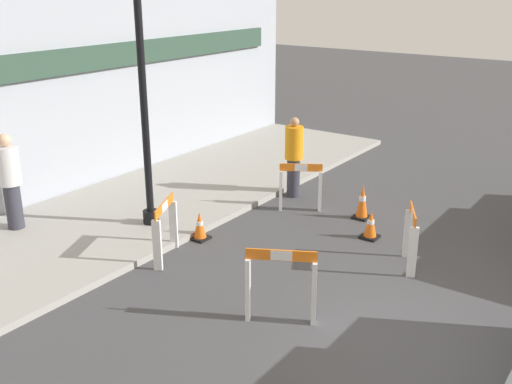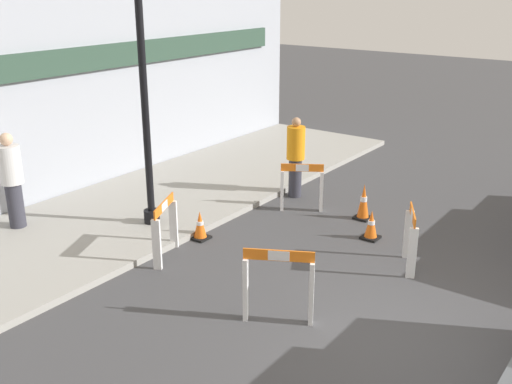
% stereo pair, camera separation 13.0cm
% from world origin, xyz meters
% --- Properties ---
extents(ground_plane, '(60.00, 60.00, 0.00)m').
position_xyz_m(ground_plane, '(0.00, 0.00, 0.00)').
color(ground_plane, '#424244').
extents(sidewalk_slab, '(18.00, 3.52, 0.11)m').
position_xyz_m(sidewalk_slab, '(0.00, 6.26, 0.06)').
color(sidewalk_slab, '#9E9B93').
rests_on(sidewalk_slab, ground_plane).
extents(streetlamp_post, '(0.44, 0.44, 6.08)m').
position_xyz_m(streetlamp_post, '(1.01, 5.44, 3.97)').
color(streetlamp_post, black).
rests_on(streetlamp_post, sidewalk_slab).
extents(barricade_0, '(0.56, 0.88, 1.05)m').
position_xyz_m(barricade_0, '(-0.27, 1.77, 0.58)').
color(barricade_0, white).
rests_on(barricade_0, ground_plane).
extents(barricade_1, '(0.75, 0.47, 0.98)m').
position_xyz_m(barricade_1, '(2.28, 0.99, 0.52)').
color(barricade_1, white).
rests_on(barricade_1, ground_plane).
extents(barricade_2, '(0.55, 0.77, 0.96)m').
position_xyz_m(barricade_2, '(3.39, 3.70, 0.52)').
color(barricade_2, white).
rests_on(barricade_2, ground_plane).
extents(barricade_3, '(0.88, 0.51, 0.99)m').
position_xyz_m(barricade_3, '(0.26, 4.35, 0.54)').
color(barricade_3, white).
rests_on(barricade_3, ground_plane).
extents(traffic_cone_0, '(0.30, 0.30, 0.53)m').
position_xyz_m(traffic_cone_0, '(2.95, 1.97, 0.25)').
color(traffic_cone_0, black).
rests_on(traffic_cone_0, ground_plane).
extents(traffic_cone_1, '(0.30, 0.30, 0.52)m').
position_xyz_m(traffic_cone_1, '(1.16, 4.40, 0.25)').
color(traffic_cone_1, black).
rests_on(traffic_cone_1, ground_plane).
extents(traffic_cone_2, '(0.30, 0.30, 0.70)m').
position_xyz_m(traffic_cone_2, '(3.71, 2.51, 0.34)').
color(traffic_cone_2, black).
rests_on(traffic_cone_2, ground_plane).
extents(person_worker, '(0.51, 0.51, 1.69)m').
position_xyz_m(person_worker, '(4.01, 4.25, 0.90)').
color(person_worker, '#33333D').
rests_on(person_worker, ground_plane).
extents(person_pedestrian, '(0.52, 0.52, 1.73)m').
position_xyz_m(person_pedestrian, '(-0.56, 7.26, 1.03)').
color(person_pedestrian, '#33333D').
rests_on(person_pedestrian, sidewalk_slab).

